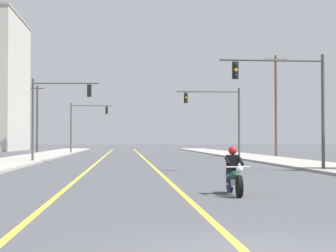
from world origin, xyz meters
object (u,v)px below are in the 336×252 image
object	(u,v)px
traffic_signal_near_right	(293,93)
traffic_signal_mid_right	(221,111)
utility_pole_left_far	(37,117)
traffic_signal_near_left	(52,107)
motorcycle_with_rider	(234,175)
traffic_signal_mid_left	(83,120)
utility_pole_right_far	(276,104)

from	to	relation	value
traffic_signal_near_right	traffic_signal_mid_right	bearing A→B (deg)	91.44
traffic_signal_mid_right	utility_pole_left_far	world-z (taller)	utility_pole_left_far
traffic_signal_near_left	utility_pole_left_far	size ratio (longest dim) A/B	0.69
motorcycle_with_rider	traffic_signal_mid_left	distance (m)	54.66
traffic_signal_near_left	utility_pole_right_far	size ratio (longest dim) A/B	0.64
motorcycle_with_rider	utility_pole_right_far	xyz separation A→B (m)	(11.17, 36.97, 4.50)
motorcycle_with_rider	utility_pole_left_far	xyz separation A→B (m)	(-15.01, 62.07, 4.10)
traffic_signal_mid_right	utility_pole_right_far	xyz separation A→B (m)	(6.08, 4.40, 0.94)
traffic_signal_near_left	traffic_signal_mid_left	xyz separation A→B (m)	(0.36, 27.86, 0.01)
traffic_signal_near_left	traffic_signal_near_right	bearing A→B (deg)	-43.29
motorcycle_with_rider	utility_pole_right_far	size ratio (longest dim) A/B	0.22
motorcycle_with_rider	utility_pole_left_far	distance (m)	63.99
traffic_signal_near_left	traffic_signal_mid_right	world-z (taller)	same
traffic_signal_near_right	traffic_signal_mid_left	world-z (taller)	same
traffic_signal_mid_right	traffic_signal_mid_left	bearing A→B (deg)	122.02
traffic_signal_near_right	utility_pole_right_far	bearing A→B (deg)	77.07
utility_pole_right_far	traffic_signal_mid_right	bearing A→B (deg)	-144.12
traffic_signal_mid_left	utility_pole_right_far	size ratio (longest dim) A/B	0.64
traffic_signal_mid_right	traffic_signal_near_right	bearing A→B (deg)	-88.56
utility_pole_right_far	utility_pole_left_far	size ratio (longest dim) A/B	1.08
motorcycle_with_rider	traffic_signal_mid_right	distance (m)	33.16
motorcycle_with_rider	traffic_signal_near_right	size ratio (longest dim) A/B	0.35
traffic_signal_mid_right	traffic_signal_mid_left	size ratio (longest dim) A/B	1.00
traffic_signal_near_right	utility_pole_right_far	world-z (taller)	utility_pole_right_far
traffic_signal_mid_left	motorcycle_with_rider	bearing A→B (deg)	-81.29
motorcycle_with_rider	traffic_signal_mid_right	bearing A→B (deg)	81.12
traffic_signal_near_left	utility_pole_left_far	xyz separation A→B (m)	(-6.40, 36.02, 0.58)
motorcycle_with_rider	traffic_signal_near_left	bearing A→B (deg)	108.29
motorcycle_with_rider	traffic_signal_mid_left	world-z (taller)	traffic_signal_mid_left
motorcycle_with_rider	traffic_signal_near_right	xyz separation A→B (m)	(5.59, 12.67, 3.56)
traffic_signal_near_right	traffic_signal_near_left	distance (m)	19.51
utility_pole_right_far	traffic_signal_mid_left	bearing A→B (deg)	138.89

